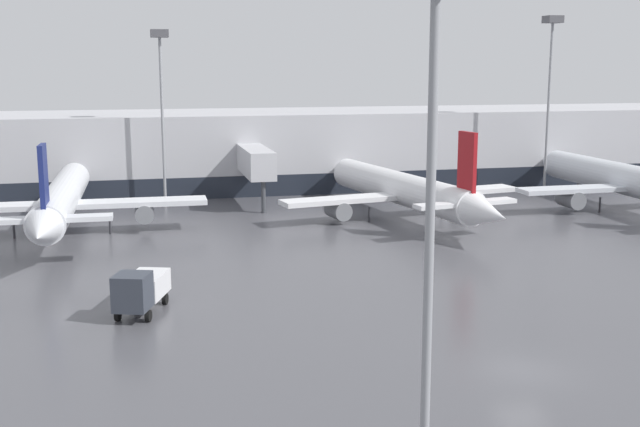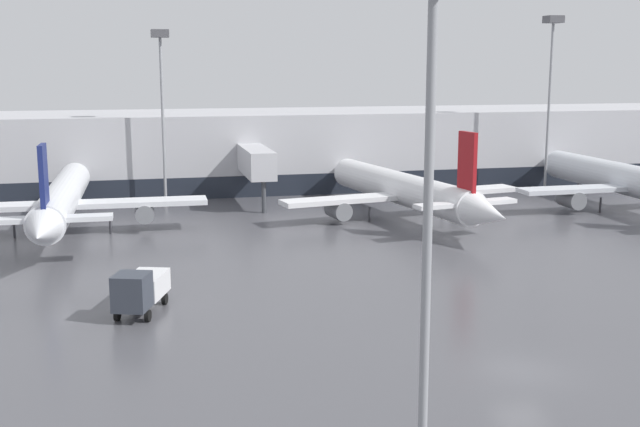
{
  "view_description": "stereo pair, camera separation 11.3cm",
  "coord_description": "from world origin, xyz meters",
  "px_view_note": "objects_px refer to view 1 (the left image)",
  "views": [
    {
      "loc": [
        -18.03,
        -33.48,
        14.67
      ],
      "look_at": [
        -3.7,
        27.0,
        3.0
      ],
      "focal_mm": 45.0,
      "sensor_mm": 36.0,
      "label": 1
    },
    {
      "loc": [
        -17.92,
        -33.51,
        14.67
      ],
      "look_at": [
        -3.7,
        27.0,
        3.0
      ],
      "focal_mm": 45.0,
      "sensor_mm": 36.0,
      "label": 2
    }
  ],
  "objects_px": {
    "parked_jet_2": "(632,181)",
    "apron_light_mast_0": "(161,67)",
    "parked_jet_3": "(404,190)",
    "parked_jet_0": "(62,199)",
    "apron_light_mast_1": "(551,56)",
    "service_truck_1": "(141,289)",
    "apron_light_mast_3": "(434,77)"
  },
  "relations": [
    {
      "from": "parked_jet_2",
      "to": "apron_light_mast_0",
      "type": "distance_m",
      "value": 49.46
    },
    {
      "from": "parked_jet_3",
      "to": "apron_light_mast_0",
      "type": "xyz_separation_m",
      "value": [
        -22.08,
        13.03,
        11.59
      ]
    },
    {
      "from": "parked_jet_2",
      "to": "parked_jet_3",
      "type": "relative_size",
      "value": 1.09
    },
    {
      "from": "parked_jet_0",
      "to": "apron_light_mast_1",
      "type": "xyz_separation_m",
      "value": [
        52.4,
        11.78,
        12.41
      ]
    },
    {
      "from": "parked_jet_3",
      "to": "service_truck_1",
      "type": "relative_size",
      "value": 5.67
    },
    {
      "from": "parked_jet_2",
      "to": "parked_jet_3",
      "type": "height_order",
      "value": "parked_jet_2"
    },
    {
      "from": "apron_light_mast_0",
      "to": "apron_light_mast_1",
      "type": "bearing_deg",
      "value": -2.73
    },
    {
      "from": "apron_light_mast_1",
      "to": "apron_light_mast_0",
      "type": "bearing_deg",
      "value": 177.27
    },
    {
      "from": "parked_jet_0",
      "to": "service_truck_1",
      "type": "height_order",
      "value": "parked_jet_0"
    },
    {
      "from": "parked_jet_0",
      "to": "apron_light_mast_3",
      "type": "relative_size",
      "value": 1.85
    },
    {
      "from": "apron_light_mast_0",
      "to": "apron_light_mast_1",
      "type": "xyz_separation_m",
      "value": [
        43.06,
        -2.05,
        1.24
      ]
    },
    {
      "from": "parked_jet_3",
      "to": "apron_light_mast_0",
      "type": "distance_m",
      "value": 28.14
    },
    {
      "from": "parked_jet_2",
      "to": "apron_light_mast_1",
      "type": "bearing_deg",
      "value": 12.04
    },
    {
      "from": "service_truck_1",
      "to": "apron_light_mast_0",
      "type": "distance_m",
      "value": 40.36
    },
    {
      "from": "apron_light_mast_3",
      "to": "parked_jet_3",
      "type": "bearing_deg",
      "value": 71.51
    },
    {
      "from": "parked_jet_0",
      "to": "parked_jet_2",
      "type": "height_order",
      "value": "parked_jet_2"
    },
    {
      "from": "apron_light_mast_3",
      "to": "apron_light_mast_1",
      "type": "bearing_deg",
      "value": 58.21
    },
    {
      "from": "parked_jet_0",
      "to": "apron_light_mast_0",
      "type": "bearing_deg",
      "value": -32.91
    },
    {
      "from": "parked_jet_2",
      "to": "apron_light_mast_0",
      "type": "height_order",
      "value": "apron_light_mast_0"
    },
    {
      "from": "parked_jet_0",
      "to": "service_truck_1",
      "type": "xyz_separation_m",
      "value": [
        6.22,
        -24.32,
        -1.6
      ]
    },
    {
      "from": "parked_jet_3",
      "to": "apron_light_mast_1",
      "type": "distance_m",
      "value": 26.93
    },
    {
      "from": "parked_jet_2",
      "to": "apron_light_mast_3",
      "type": "bearing_deg",
      "value": 139.0
    },
    {
      "from": "parked_jet_0",
      "to": "parked_jet_2",
      "type": "distance_m",
      "value": 55.28
    },
    {
      "from": "service_truck_1",
      "to": "apron_light_mast_1",
      "type": "height_order",
      "value": "apron_light_mast_1"
    },
    {
      "from": "parked_jet_2",
      "to": "service_truck_1",
      "type": "relative_size",
      "value": 6.18
    },
    {
      "from": "parked_jet_3",
      "to": "service_truck_1",
      "type": "height_order",
      "value": "parked_jet_3"
    },
    {
      "from": "parked_jet_0",
      "to": "parked_jet_3",
      "type": "height_order",
      "value": "parked_jet_3"
    },
    {
      "from": "parked_jet_3",
      "to": "parked_jet_0",
      "type": "bearing_deg",
      "value": 81.63
    },
    {
      "from": "parked_jet_0",
      "to": "apron_light_mast_1",
      "type": "bearing_deg",
      "value": -76.2
    },
    {
      "from": "parked_jet_2",
      "to": "apron_light_mast_0",
      "type": "bearing_deg",
      "value": 71.55
    },
    {
      "from": "apron_light_mast_3",
      "to": "apron_light_mast_0",
      "type": "bearing_deg",
      "value": 94.99
    },
    {
      "from": "parked_jet_3",
      "to": "parked_jet_2",
      "type": "bearing_deg",
      "value": -103.07
    }
  ]
}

